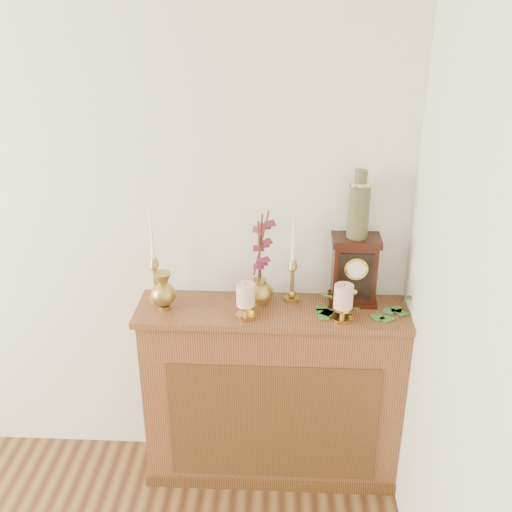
# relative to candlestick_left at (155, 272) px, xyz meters

# --- Properties ---
(console_shelf) EXTENTS (1.24, 0.34, 0.93)m
(console_shelf) POSITION_rel_candlestick_left_xyz_m (0.54, -0.04, -0.64)
(console_shelf) COLOR brown
(console_shelf) RESTS_ON ground
(candlestick_left) EXTENTS (0.07, 0.07, 0.44)m
(candlestick_left) POSITION_rel_candlestick_left_xyz_m (0.00, 0.00, 0.00)
(candlestick_left) COLOR #A78F42
(candlestick_left) RESTS_ON console_shelf
(candlestick_center) EXTENTS (0.07, 0.07, 0.42)m
(candlestick_center) POSITION_rel_candlestick_left_xyz_m (0.62, 0.03, -0.01)
(candlestick_center) COLOR #A78F42
(candlestick_center) RESTS_ON console_shelf
(bud_vase) EXTENTS (0.11, 0.11, 0.18)m
(bud_vase) POSITION_rel_candlestick_left_xyz_m (0.05, -0.07, -0.06)
(bud_vase) COLOR #A78F42
(bud_vase) RESTS_ON console_shelf
(ginger_jar) EXTENTS (0.18, 0.20, 0.46)m
(ginger_jar) POSITION_rel_candlestick_left_xyz_m (0.48, 0.03, 0.06)
(ginger_jar) COLOR #A78F42
(ginger_jar) RESTS_ON console_shelf
(pillar_candle_left) EXTENTS (0.09, 0.09, 0.17)m
(pillar_candle_left) POSITION_rel_candlestick_left_xyz_m (0.42, -0.13, -0.05)
(pillar_candle_left) COLOR #BA8F41
(pillar_candle_left) RESTS_ON console_shelf
(pillar_candle_right) EXTENTS (0.09, 0.09, 0.18)m
(pillar_candle_right) POSITION_rel_candlestick_left_xyz_m (0.83, -0.13, -0.05)
(pillar_candle_right) COLOR #BA8F41
(pillar_candle_right) RESTS_ON console_shelf
(ivy_garland) EXTENTS (0.51, 0.22, 0.09)m
(ivy_garland) POSITION_rel_candlestick_left_xyz_m (0.90, -0.03, -0.13)
(ivy_garland) COLOR #37702A
(ivy_garland) RESTS_ON console_shelf
(mantel_clock) EXTENTS (0.21, 0.15, 0.32)m
(mantel_clock) POSITION_rel_candlestick_left_xyz_m (0.89, 0.04, 0.01)
(mantel_clock) COLOR black
(mantel_clock) RESTS_ON console_shelf
(ceramic_vase) EXTENTS (0.09, 0.09, 0.30)m
(ceramic_vase) POSITION_rel_candlestick_left_xyz_m (0.89, 0.04, 0.31)
(ceramic_vase) COLOR #193325
(ceramic_vase) RESTS_ON mantel_clock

